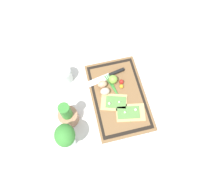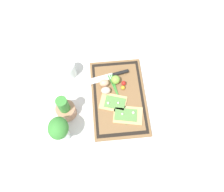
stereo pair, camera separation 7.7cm
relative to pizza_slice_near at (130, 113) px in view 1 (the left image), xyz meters
The scene contains 14 objects.
ground_plane 0.13m from the pizza_slice_near, 17.41° to the left, with size 6.00×6.00×0.00m, color silver.
cutting_board 0.13m from the pizza_slice_near, 17.41° to the left, with size 0.51×0.32×0.02m.
pizza_slice_near is the anchor object (origin of this frame).
pizza_slice_far 0.11m from the pizza_slice_near, 41.18° to the left, with size 0.15×0.18×0.02m.
knife 0.28m from the pizza_slice_near, 10.46° to the left, with size 0.09×0.27×0.02m.
egg_brown 0.24m from the pizza_slice_near, 29.16° to the left, with size 0.05×0.06×0.05m, color tan.
egg_pink 0.20m from the pizza_slice_near, 35.17° to the left, with size 0.05×0.06×0.05m, color beige.
lime 0.23m from the pizza_slice_near, 11.84° to the left, with size 0.05×0.05×0.05m, color #7FB742.
cherry_tomato_red 0.20m from the pizza_slice_near, ahead, with size 0.03×0.03×0.03m, color red.
cherry_tomato_yellow 0.17m from the pizza_slice_near, ahead, with size 0.03×0.03×0.03m, color gold.
scallion_bunch 0.12m from the pizza_slice_near, 18.75° to the left, with size 0.33×0.11×0.01m.
herb_pot 0.36m from the pizza_slice_near, 81.39° to the left, with size 0.11×0.11×0.19m.
sauce_jar 0.46m from the pizza_slice_near, 45.75° to the left, with size 0.09×0.09×0.11m.
herb_glass 0.39m from the pizza_slice_near, 102.18° to the left, with size 0.12×0.10×0.20m.
Camera 1 is at (-0.51, 0.17, 1.22)m, focal length 35.00 mm.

